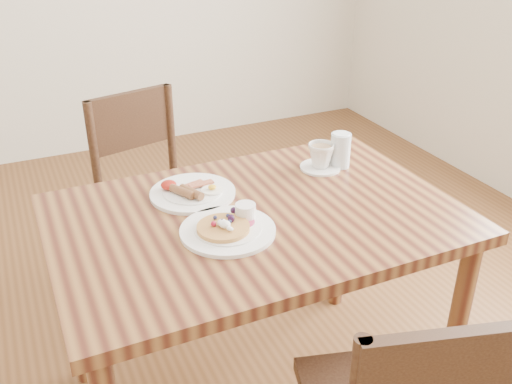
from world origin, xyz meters
The scene contains 6 objects.
dining_table centered at (0.00, 0.00, 0.65)m, with size 1.20×0.80×0.75m.
chair_far centered at (-0.12, 0.78, 0.49)m, with size 0.51×0.51×0.88m.
pancake_plate centered at (-0.11, -0.07, 0.76)m, with size 0.27×0.27×0.06m.
breakfast_plate centered at (-0.14, 0.19, 0.76)m, with size 0.27×0.27×0.04m.
teacup_saucer centered at (0.33, 0.19, 0.79)m, with size 0.14×0.14×0.09m.
water_glass centered at (0.40, 0.18, 0.81)m, with size 0.07×0.07×0.12m, color silver.
Camera 1 is at (-0.62, -1.34, 1.59)m, focal length 40.00 mm.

